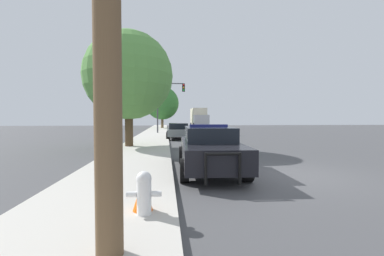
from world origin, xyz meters
TOP-DOWN VIEW (x-y plane):
  - ground_plane at (0.00, 0.00)m, footprint 110.00×110.00m
  - sidewalk_left at (-5.10, 0.00)m, footprint 3.00×110.00m
  - police_car at (-2.36, 0.86)m, footprint 2.16×5.07m
  - fire_hydrant at (-4.18, -3.26)m, footprint 0.60×0.26m
  - traffic_light at (-3.59, 21.43)m, footprint 3.16×0.35m
  - car_background_midblock at (-2.78, 14.26)m, footprint 2.05×4.41m
  - box_truck at (1.76, 35.59)m, footprint 2.59×7.84m
  - tree_sidewalk_far at (-4.43, 36.06)m, footprint 5.60×5.60m
  - tree_sidewalk_near at (-5.97, 7.72)m, footprint 5.16×5.16m
  - traffic_cone at (-4.22, -3.08)m, footprint 0.36×0.36m

SIDE VIEW (x-z plane):
  - ground_plane at x=0.00m, z-range 0.00..0.00m
  - sidewalk_left at x=-5.10m, z-range 0.00..0.13m
  - traffic_cone at x=-4.22m, z-range 0.13..0.69m
  - fire_hydrant at x=-4.18m, z-range 0.15..0.90m
  - car_background_midblock at x=-2.78m, z-range 0.04..1.39m
  - police_car at x=-2.36m, z-range 0.00..1.56m
  - box_truck at x=1.76m, z-range 0.11..3.56m
  - traffic_light at x=-3.59m, z-range 1.23..6.93m
  - tree_sidewalk_near at x=-5.97m, z-range 0.90..7.63m
  - tree_sidewalk_far at x=-4.43m, z-range 0.82..7.81m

